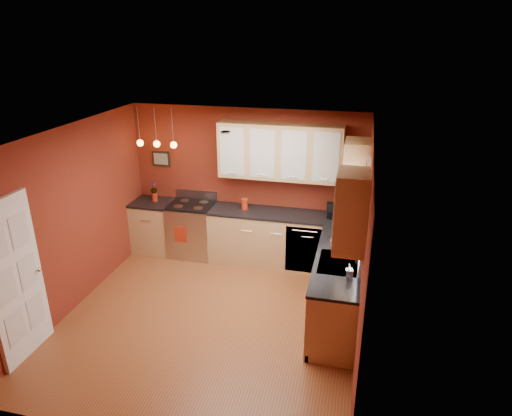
% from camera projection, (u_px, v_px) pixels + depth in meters
% --- Properties ---
extents(floor, '(4.20, 4.20, 0.00)m').
position_uv_depth(floor, '(210.00, 318.00, 6.41)').
color(floor, brown).
rests_on(floor, ground).
extents(ceiling, '(4.00, 4.20, 0.02)m').
position_uv_depth(ceiling, '(202.00, 136.00, 5.45)').
color(ceiling, silver).
rests_on(ceiling, wall_back).
extents(wall_back, '(4.00, 0.02, 2.60)m').
position_uv_depth(wall_back, '(247.00, 184.00, 7.83)').
color(wall_back, maroon).
rests_on(wall_back, floor).
extents(wall_front, '(4.00, 0.02, 2.60)m').
position_uv_depth(wall_front, '(128.00, 332.00, 4.04)').
color(wall_front, maroon).
rests_on(wall_front, floor).
extents(wall_left, '(0.02, 4.20, 2.60)m').
position_uv_depth(wall_left, '(71.00, 220.00, 6.36)').
color(wall_left, maroon).
rests_on(wall_left, floor).
extents(wall_right, '(0.02, 4.20, 2.60)m').
position_uv_depth(wall_right, '(363.00, 251.00, 5.50)').
color(wall_right, maroon).
rests_on(wall_right, floor).
extents(base_cabinets_back_left, '(0.70, 0.60, 0.90)m').
position_uv_depth(base_cabinets_back_left, '(155.00, 227.00, 8.23)').
color(base_cabinets_back_left, tan).
rests_on(base_cabinets_back_left, floor).
extents(base_cabinets_back_right, '(2.54, 0.60, 0.90)m').
position_uv_depth(base_cabinets_back_right, '(284.00, 240.00, 7.72)').
color(base_cabinets_back_right, tan).
rests_on(base_cabinets_back_right, floor).
extents(base_cabinets_right, '(0.60, 2.10, 0.90)m').
position_uv_depth(base_cabinets_right, '(336.00, 289.00, 6.29)').
color(base_cabinets_right, tan).
rests_on(base_cabinets_right, floor).
extents(counter_back_left, '(0.70, 0.62, 0.04)m').
position_uv_depth(counter_back_left, '(152.00, 203.00, 8.06)').
color(counter_back_left, black).
rests_on(counter_back_left, base_cabinets_back_left).
extents(counter_back_right, '(2.54, 0.62, 0.04)m').
position_uv_depth(counter_back_right, '(285.00, 215.00, 7.54)').
color(counter_back_right, black).
rests_on(counter_back_right, base_cabinets_back_right).
extents(counter_right, '(0.62, 2.10, 0.04)m').
position_uv_depth(counter_right, '(339.00, 259.00, 6.11)').
color(counter_right, black).
rests_on(counter_right, base_cabinets_right).
extents(gas_range, '(0.76, 0.64, 1.11)m').
position_uv_depth(gas_range, '(193.00, 229.00, 8.06)').
color(gas_range, '#AEAEB2').
rests_on(gas_range, floor).
extents(dishwasher_front, '(0.60, 0.02, 0.80)m').
position_uv_depth(dishwasher_front, '(304.00, 250.00, 7.37)').
color(dishwasher_front, '#AEAEB2').
rests_on(dishwasher_front, base_cabinets_back_right).
extents(sink, '(0.50, 0.70, 0.33)m').
position_uv_depth(sink, '(338.00, 264.00, 5.98)').
color(sink, gray).
rests_on(sink, counter_right).
extents(window, '(0.06, 1.02, 1.22)m').
position_uv_depth(window, '(365.00, 212.00, 5.63)').
color(window, white).
rests_on(window, wall_right).
extents(door_left_wall, '(0.12, 0.82, 2.05)m').
position_uv_depth(door_left_wall, '(16.00, 281.00, 5.38)').
color(door_left_wall, white).
rests_on(door_left_wall, floor).
extents(upper_cabinets_back, '(2.00, 0.35, 0.90)m').
position_uv_depth(upper_cabinets_back, '(280.00, 152.00, 7.30)').
color(upper_cabinets_back, tan).
rests_on(upper_cabinets_back, wall_back).
extents(upper_cabinets_right, '(0.35, 1.95, 0.90)m').
position_uv_depth(upper_cabinets_right, '(354.00, 190.00, 5.59)').
color(upper_cabinets_right, tan).
rests_on(upper_cabinets_right, wall_right).
extents(wall_picture, '(0.32, 0.03, 0.26)m').
position_uv_depth(wall_picture, '(161.00, 159.00, 8.02)').
color(wall_picture, black).
rests_on(wall_picture, wall_back).
extents(pendant_lights, '(0.71, 0.11, 0.66)m').
position_uv_depth(pendant_lights, '(157.00, 143.00, 7.56)').
color(pendant_lights, gray).
rests_on(pendant_lights, ceiling).
extents(red_canister, '(0.12, 0.12, 0.18)m').
position_uv_depth(red_canister, '(245.00, 204.00, 7.68)').
color(red_canister, '#A12611').
rests_on(red_canister, counter_back_right).
extents(red_vase, '(0.10, 0.10, 0.15)m').
position_uv_depth(red_vase, '(155.00, 197.00, 8.05)').
color(red_vase, '#A12611').
rests_on(red_vase, counter_back_left).
extents(flowers, '(0.13, 0.13, 0.20)m').
position_uv_depth(flowers, '(154.00, 188.00, 7.99)').
color(flowers, '#A12611').
rests_on(flowers, red_vase).
extents(coffee_maker, '(0.19, 0.18, 0.25)m').
position_uv_depth(coffee_maker, '(332.00, 211.00, 7.33)').
color(coffee_maker, black).
rests_on(coffee_maker, counter_back_right).
extents(soap_pump, '(0.10, 0.11, 0.19)m').
position_uv_depth(soap_pump, '(349.00, 272.00, 5.56)').
color(soap_pump, white).
rests_on(soap_pump, counter_right).
extents(dish_towel, '(0.21, 0.01, 0.29)m').
position_uv_depth(dish_towel, '(180.00, 234.00, 7.77)').
color(dish_towel, '#A12611').
rests_on(dish_towel, gas_range).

